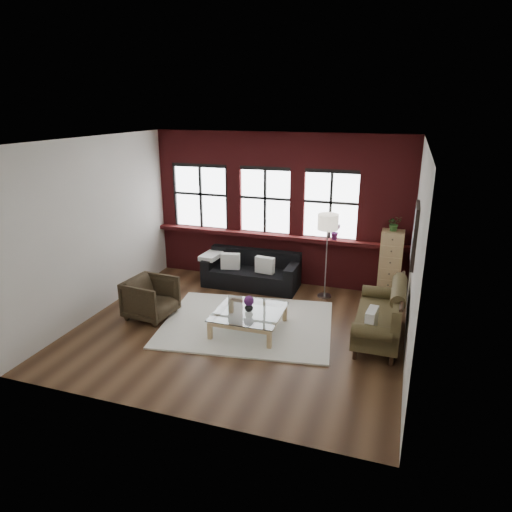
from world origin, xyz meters
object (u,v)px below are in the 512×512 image
(vintage_settee, at_px, (379,312))
(floor_lamp, at_px, (326,253))
(armchair, at_px, (151,298))
(vase, at_px, (249,307))
(coffee_table, at_px, (249,321))
(drawer_chest, at_px, (390,265))
(dark_sofa, at_px, (251,270))

(vintage_settee, height_order, floor_lamp, floor_lamp)
(armchair, height_order, vase, armchair)
(floor_lamp, bearing_deg, coffee_table, -117.39)
(vintage_settee, relative_size, coffee_table, 1.58)
(armchair, xyz_separation_m, drawer_chest, (4.07, 2.30, 0.33))
(vase, height_order, floor_lamp, floor_lamp)
(vase, xyz_separation_m, floor_lamp, (0.97, 1.88, 0.48))
(vintage_settee, relative_size, drawer_chest, 1.29)
(vintage_settee, bearing_deg, floor_lamp, 127.97)
(drawer_chest, distance_m, floor_lamp, 1.30)
(dark_sofa, xyz_separation_m, vase, (0.62, -1.94, 0.08))
(vase, bearing_deg, vintage_settee, 11.11)
(armchair, height_order, drawer_chest, drawer_chest)
(armchair, bearing_deg, vase, -83.08)
(dark_sofa, height_order, coffee_table, dark_sofa)
(armchair, distance_m, floor_lamp, 3.48)
(vintage_settee, height_order, vase, vintage_settee)
(dark_sofa, bearing_deg, floor_lamp, -2.33)
(armchair, relative_size, drawer_chest, 0.58)
(drawer_chest, height_order, floor_lamp, floor_lamp)
(coffee_table, xyz_separation_m, floor_lamp, (0.97, 1.88, 0.75))
(coffee_table, xyz_separation_m, vase, (0.00, -0.00, 0.27))
(armchair, distance_m, coffee_table, 1.89)
(vintage_settee, distance_m, floor_lamp, 1.91)
(armchair, relative_size, coffee_table, 0.71)
(drawer_chest, xyz_separation_m, floor_lamp, (-1.22, -0.38, 0.24))
(dark_sofa, relative_size, floor_lamp, 1.08)
(vintage_settee, bearing_deg, vase, -168.89)
(dark_sofa, xyz_separation_m, floor_lamp, (1.60, -0.06, 0.57))
(coffee_table, bearing_deg, vase, -90.00)
(vintage_settee, xyz_separation_m, floor_lamp, (-1.14, 1.46, 0.45))
(coffee_table, height_order, floor_lamp, floor_lamp)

